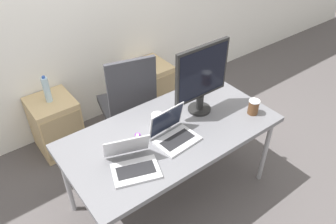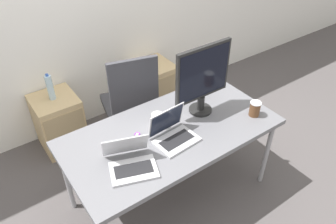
{
  "view_description": "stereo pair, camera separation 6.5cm",
  "coord_description": "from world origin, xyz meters",
  "px_view_note": "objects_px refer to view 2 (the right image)",
  "views": [
    {
      "loc": [
        -1.17,
        -1.49,
        2.35
      ],
      "look_at": [
        0.0,
        0.04,
        0.88
      ],
      "focal_mm": 35.0,
      "sensor_mm": 36.0,
      "label": 1
    },
    {
      "loc": [
        -1.11,
        -1.53,
        2.35
      ],
      "look_at": [
        0.0,
        0.04,
        0.88
      ],
      "focal_mm": 35.0,
      "sensor_mm": 36.0,
      "label": 2
    }
  ],
  "objects_px": {
    "cabinet_left": "(59,122)",
    "office_chair": "(131,112)",
    "laptop_left": "(131,162)",
    "monitor": "(203,78)",
    "laptop_right": "(173,134)",
    "water_bottle": "(50,87)",
    "coffee_cup_white": "(157,120)",
    "cabinet_right": "(154,87)",
    "coffee_cup_brown": "(255,109)"
  },
  "relations": [
    {
      "from": "cabinet_left",
      "to": "coffee_cup_white",
      "type": "bearing_deg",
      "value": -65.96
    },
    {
      "from": "cabinet_left",
      "to": "office_chair",
      "type": "bearing_deg",
      "value": -33.35
    },
    {
      "from": "laptop_right",
      "to": "cabinet_left",
      "type": "bearing_deg",
      "value": 111.33
    },
    {
      "from": "monitor",
      "to": "office_chair",
      "type": "bearing_deg",
      "value": 110.86
    },
    {
      "from": "water_bottle",
      "to": "laptop_left",
      "type": "xyz_separation_m",
      "value": [
        0.1,
        -1.32,
        0.08
      ]
    },
    {
      "from": "cabinet_left",
      "to": "coffee_cup_brown",
      "type": "bearing_deg",
      "value": -49.65
    },
    {
      "from": "coffee_cup_brown",
      "to": "office_chair",
      "type": "bearing_deg",
      "value": 120.24
    },
    {
      "from": "laptop_left",
      "to": "coffee_cup_white",
      "type": "xyz_separation_m",
      "value": [
        0.38,
        0.25,
        0.01
      ]
    },
    {
      "from": "cabinet_left",
      "to": "monitor",
      "type": "distance_m",
      "value": 1.61
    },
    {
      "from": "office_chair",
      "to": "laptop_right",
      "type": "height_order",
      "value": "office_chair"
    },
    {
      "from": "cabinet_left",
      "to": "laptop_left",
      "type": "height_order",
      "value": "laptop_left"
    },
    {
      "from": "laptop_right",
      "to": "monitor",
      "type": "relative_size",
      "value": 0.56
    },
    {
      "from": "office_chair",
      "to": "cabinet_left",
      "type": "distance_m",
      "value": 0.74
    },
    {
      "from": "office_chair",
      "to": "monitor",
      "type": "distance_m",
      "value": 1.0
    },
    {
      "from": "monitor",
      "to": "coffee_cup_white",
      "type": "distance_m",
      "value": 0.48
    },
    {
      "from": "monitor",
      "to": "water_bottle",
      "type": "bearing_deg",
      "value": 128.29
    },
    {
      "from": "monitor",
      "to": "cabinet_right",
      "type": "bearing_deg",
      "value": 76.89
    },
    {
      "from": "office_chair",
      "to": "laptop_right",
      "type": "bearing_deg",
      "value": -97.62
    },
    {
      "from": "cabinet_right",
      "to": "coffee_cup_brown",
      "type": "relative_size",
      "value": 4.62
    },
    {
      "from": "office_chair",
      "to": "cabinet_right",
      "type": "height_order",
      "value": "office_chair"
    },
    {
      "from": "coffee_cup_white",
      "to": "office_chair",
      "type": "bearing_deg",
      "value": 79.14
    },
    {
      "from": "cabinet_right",
      "to": "water_bottle",
      "type": "distance_m",
      "value": 1.21
    },
    {
      "from": "cabinet_right",
      "to": "water_bottle",
      "type": "relative_size",
      "value": 2.12
    },
    {
      "from": "cabinet_right",
      "to": "coffee_cup_brown",
      "type": "bearing_deg",
      "value": -87.71
    },
    {
      "from": "cabinet_left",
      "to": "cabinet_right",
      "type": "relative_size",
      "value": 1.0
    },
    {
      "from": "coffee_cup_brown",
      "to": "laptop_left",
      "type": "bearing_deg",
      "value": 175.76
    },
    {
      "from": "laptop_right",
      "to": "cabinet_right",
      "type": "bearing_deg",
      "value": 62.94
    },
    {
      "from": "office_chair",
      "to": "cabinet_left",
      "type": "bearing_deg",
      "value": 146.65
    },
    {
      "from": "monitor",
      "to": "coffee_cup_white",
      "type": "relative_size",
      "value": 4.96
    },
    {
      "from": "laptop_right",
      "to": "coffee_cup_white",
      "type": "bearing_deg",
      "value": 94.19
    },
    {
      "from": "cabinet_right",
      "to": "laptop_left",
      "type": "bearing_deg",
      "value": -128.08
    },
    {
      "from": "office_chair",
      "to": "monitor",
      "type": "height_order",
      "value": "monitor"
    },
    {
      "from": "coffee_cup_brown",
      "to": "cabinet_right",
      "type": "bearing_deg",
      "value": 92.29
    },
    {
      "from": "laptop_right",
      "to": "laptop_left",
      "type": "bearing_deg",
      "value": -171.03
    },
    {
      "from": "cabinet_left",
      "to": "coffee_cup_white",
      "type": "xyz_separation_m",
      "value": [
        0.48,
        -1.07,
        0.5
      ]
    },
    {
      "from": "cabinet_right",
      "to": "monitor",
      "type": "xyz_separation_m",
      "value": [
        -0.26,
        -1.11,
        0.76
      ]
    },
    {
      "from": "water_bottle",
      "to": "monitor",
      "type": "height_order",
      "value": "monitor"
    },
    {
      "from": "water_bottle",
      "to": "laptop_right",
      "type": "bearing_deg",
      "value": -68.71
    },
    {
      "from": "cabinet_right",
      "to": "office_chair",
      "type": "bearing_deg",
      "value": -142.92
    },
    {
      "from": "cabinet_left",
      "to": "water_bottle",
      "type": "height_order",
      "value": "water_bottle"
    },
    {
      "from": "monitor",
      "to": "coffee_cup_brown",
      "type": "distance_m",
      "value": 0.5
    },
    {
      "from": "laptop_left",
      "to": "monitor",
      "type": "xyz_separation_m",
      "value": [
        0.78,
        0.21,
        0.27
      ]
    },
    {
      "from": "laptop_right",
      "to": "monitor",
      "type": "distance_m",
      "value": 0.49
    },
    {
      "from": "water_bottle",
      "to": "coffee_cup_brown",
      "type": "xyz_separation_m",
      "value": [
        1.19,
        -1.4,
        0.1
      ]
    },
    {
      "from": "laptop_left",
      "to": "monitor",
      "type": "bearing_deg",
      "value": 15.3
    },
    {
      "from": "laptop_right",
      "to": "water_bottle",
      "type": "bearing_deg",
      "value": 111.29
    },
    {
      "from": "office_chair",
      "to": "coffee_cup_brown",
      "type": "distance_m",
      "value": 1.23
    },
    {
      "from": "water_bottle",
      "to": "coffee_cup_white",
      "type": "height_order",
      "value": "coffee_cup_white"
    },
    {
      "from": "office_chair",
      "to": "coffee_cup_white",
      "type": "height_order",
      "value": "office_chair"
    },
    {
      "from": "laptop_right",
      "to": "coffee_cup_brown",
      "type": "height_order",
      "value": "laptop_right"
    }
  ]
}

